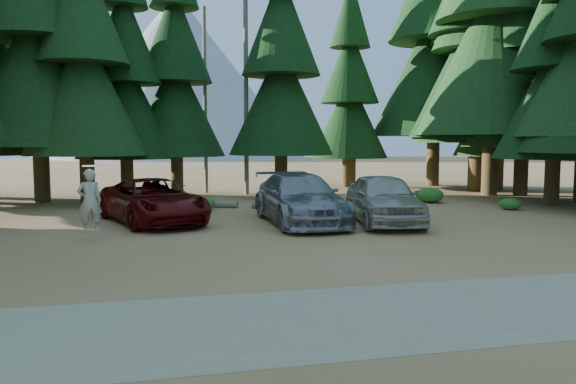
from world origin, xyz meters
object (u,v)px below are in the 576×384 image
Objects in this scene: frisbee_player at (90,201)px; log_left at (139,202)px; silver_minivan_center at (300,199)px; log_right at (306,205)px; log_mid at (202,204)px; red_pickup at (153,201)px; silver_minivan_right at (383,199)px.

frisbee_player is 0.40× the size of log_left.
frisbee_player is 8.70m from log_left.
log_right is (1.27, 3.98, -0.71)m from silver_minivan_center.
silver_minivan_center is 1.78× the size of log_mid.
log_right is (4.22, -1.59, 0.01)m from log_mid.
red_pickup reaches higher than log_mid.
red_pickup is 0.94× the size of silver_minivan_center.
red_pickup is 7.98m from silver_minivan_right.
silver_minivan_right is at bearing -57.59° from log_right.
silver_minivan_center reaches higher than log_left.
log_mid is (2.01, 4.33, -0.63)m from red_pickup.
silver_minivan_center is at bearing -34.72° from log_mid.
silver_minivan_right reaches higher than log_mid.
log_mid is at bearing -42.38° from log_left.
log_mid is at bearing 45.99° from red_pickup.
log_left is (-5.58, 6.51, -0.68)m from silver_minivan_center.
frisbee_player reaches higher than log_left.
red_pickup is at bearing -141.33° from log_right.
red_pickup is at bearing -105.93° from log_left.
silver_minivan_center is at bearing -72.05° from log_left.
log_mid is (2.63, -0.94, -0.03)m from log_left.
silver_minivan_right is (7.73, -2.01, 0.10)m from red_pickup.
silver_minivan_center is at bearing 173.83° from silver_minivan_right.
silver_minivan_center is at bearing -33.13° from red_pickup.
log_mid is at bearing 116.87° from silver_minivan_center.
red_pickup is 1.22× the size of log_right.
silver_minivan_center is 7.00m from frisbee_player.
log_mid is (-2.95, 5.57, -0.72)m from silver_minivan_center.
frisbee_player is 8.55m from log_mid.
silver_minivan_center reaches higher than red_pickup.
silver_minivan_center reaches higher than log_right.
silver_minivan_right is 2.64× the size of frisbee_player.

